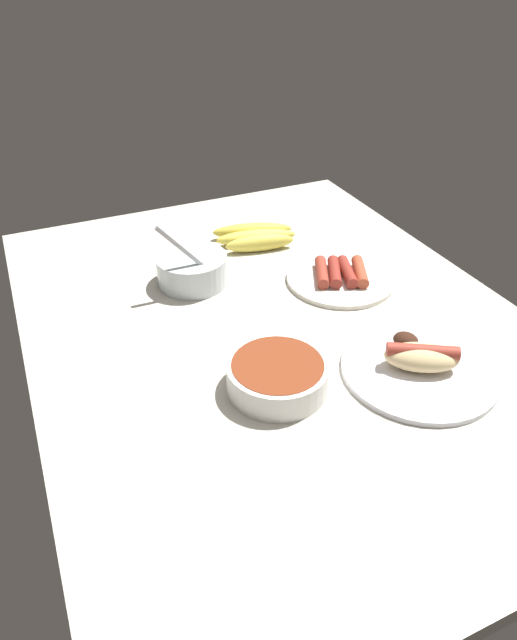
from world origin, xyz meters
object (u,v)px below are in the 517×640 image
at_px(plate_hotdog_assembled, 419,364).
at_px(banana_bunch, 256,236).
at_px(bowl_chili, 277,375).
at_px(plate_sausages, 340,277).
at_px(bowl_coleslaw, 192,268).

bearing_deg(plate_hotdog_assembled, banana_bunch, -173.72).
relative_size(bowl_chili, plate_hotdog_assembled, 0.63).
distance_m(bowl_chili, banana_bunch, 0.51).
xyz_separation_m(bowl_chili, plate_hotdog_assembled, (0.06, 0.23, -0.01)).
xyz_separation_m(plate_hotdog_assembled, banana_bunch, (-0.54, -0.06, 0.00)).
relative_size(plate_sausages, banana_bunch, 1.15).
relative_size(bowl_coleslaw, banana_bunch, 0.78).
bearing_deg(plate_sausages, bowl_chili, -46.99).
xyz_separation_m(plate_sausages, plate_hotdog_assembled, (0.31, -0.03, 0.01)).
relative_size(bowl_chili, plate_sausages, 0.72).
relative_size(plate_hotdog_assembled, banana_bunch, 1.32).
bearing_deg(banana_bunch, bowl_coleslaw, -60.42).
bearing_deg(bowl_chili, bowl_coleslaw, -177.27).
bearing_deg(bowl_chili, banana_bunch, 159.99).
relative_size(plate_sausages, bowl_coleslaw, 1.47).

